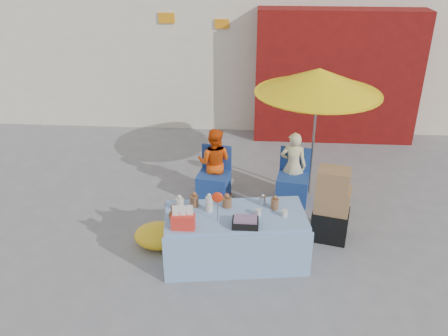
# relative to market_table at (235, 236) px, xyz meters

# --- Properties ---
(ground) EXTENTS (80.00, 80.00, 0.00)m
(ground) POSITION_rel_market_table_xyz_m (-0.40, 0.08, -0.36)
(ground) COLOR slate
(ground) RESTS_ON ground
(market_table) EXTENTS (1.91, 1.09, 1.10)m
(market_table) POSITION_rel_market_table_xyz_m (0.00, 0.00, 0.00)
(market_table) COLOR #83A8D2
(market_table) RESTS_ON ground
(chair_left) EXTENTS (0.55, 0.54, 0.85)m
(chair_left) POSITION_rel_market_table_xyz_m (-0.41, 1.58, -0.10)
(chair_left) COLOR navy
(chair_left) RESTS_ON ground
(chair_right) EXTENTS (0.55, 0.54, 0.85)m
(chair_right) POSITION_rel_market_table_xyz_m (0.84, 1.58, -0.10)
(chair_right) COLOR navy
(chair_right) RESTS_ON ground
(vendor_orange) EXTENTS (0.62, 0.52, 1.15)m
(vendor_orange) POSITION_rel_market_table_xyz_m (-0.41, 1.71, 0.22)
(vendor_orange) COLOR #ED4E0C
(vendor_orange) RESTS_ON ground
(vendor_beige) EXTENTS (0.45, 0.33, 1.13)m
(vendor_beige) POSITION_rel_market_table_xyz_m (0.84, 1.71, 0.21)
(vendor_beige) COLOR beige
(vendor_beige) RESTS_ON ground
(umbrella) EXTENTS (1.90, 1.90, 2.09)m
(umbrella) POSITION_rel_market_table_xyz_m (1.14, 1.86, 1.53)
(umbrella) COLOR gray
(umbrella) RESTS_ON ground
(box_stack) EXTENTS (0.57, 0.50, 1.08)m
(box_stack) POSITION_rel_market_table_xyz_m (1.30, 0.59, 0.14)
(box_stack) COLOR black
(box_stack) RESTS_ON ground
(tarp_bundle) EXTENTS (0.82, 0.72, 0.31)m
(tarp_bundle) POSITION_rel_market_table_xyz_m (-1.04, 0.24, -0.20)
(tarp_bundle) COLOR yellow
(tarp_bundle) RESTS_ON ground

